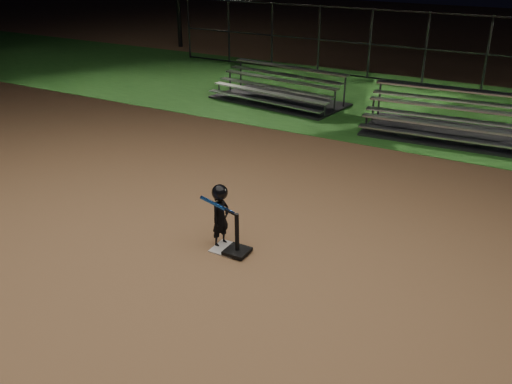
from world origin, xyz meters
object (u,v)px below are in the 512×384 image
Objects in this scene: child_batter at (220,214)px; bleacher_left at (278,96)px; bleacher_right at (453,128)px; home_plate at (227,249)px; batting_tee at (237,246)px.

child_batter is 9.02m from bleacher_left.
child_batter is at bearing -109.48° from bleacher_right.
bleacher_right reaches higher than home_plate.
child_batter reaches higher than bleacher_right.
child_batter is 0.24× the size of bleacher_right.
child_batter reaches higher than bleacher_left.
batting_tee is 0.60m from child_batter.
child_batter is 8.00m from bleacher_right.
bleacher_right is (1.87, 7.79, 0.08)m from batting_tee.
home_plate is at bearing -60.35° from bleacher_left.
batting_tee is at bearing -9.92° from home_plate.
bleacher_left reaches higher than batting_tee.
batting_tee is at bearing -59.12° from bleacher_left.
bleacher_left is 0.96× the size of bleacher_right.
bleacher_right is at bearing 0.09° from bleacher_left.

